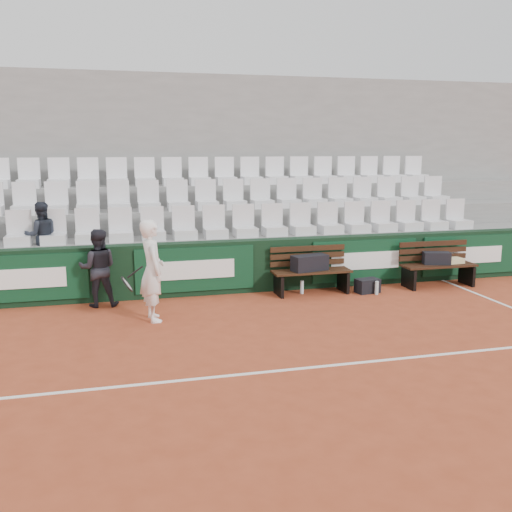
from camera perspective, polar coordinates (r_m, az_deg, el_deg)
The scene contains 21 objects.
ground at distance 7.18m, azimuth 0.16°, elevation -11.64°, with size 80.00×80.00×0.00m, color #A34224.
court_baseline at distance 7.18m, azimuth 0.16°, elevation -11.61°, with size 18.00×0.06×0.01m, color white.
back_barrier at distance 10.79m, azimuth -4.80°, elevation -1.19°, with size 18.00×0.34×1.00m.
grandstand_tier_front at distance 11.40m, azimuth -5.67°, elevation -0.56°, with size 18.00×0.95×1.00m, color gray.
grandstand_tier_mid at distance 12.28m, azimuth -6.37°, elevation 1.32°, with size 18.00×0.95×1.45m, color gray.
grandstand_tier_back at distance 13.18m, azimuth -6.97°, elevation 2.94°, with size 18.00×0.95×1.90m, color gray.
grandstand_rear_wall at distance 13.68m, azimuth -7.43°, elevation 8.48°, with size 18.00×0.30×4.40m, color gray.
seat_row_front at distance 11.09m, azimuth -5.61°, elevation 3.39°, with size 11.90×0.44×0.63m, color silver.
seat_row_mid at distance 11.98m, azimuth -6.35°, elevation 6.09°, with size 11.90×0.44×0.63m, color silver.
seat_row_back at distance 12.89m, azimuth -7.00°, elevation 8.42°, with size 11.90×0.44×0.63m, color white.
bench_left at distance 10.88m, azimuth 5.57°, elevation -2.59°, with size 1.50×0.56×0.45m, color #371F10.
bench_right at distance 11.94m, azimuth 17.76°, elevation -1.86°, with size 1.50×0.56×0.45m, color #321A0F.
sports_bag_left at distance 10.79m, azimuth 5.39°, elevation -0.69°, with size 0.69×0.29×0.29m, color black.
sports_bag_right at distance 11.88m, azimuth 17.61°, elevation -0.21°, with size 0.52×0.24×0.24m, color black.
towel at distance 12.12m, azimuth 19.12°, elevation -0.43°, with size 0.37×0.26×0.10m, color #D2C288.
sports_bag_ground at distance 11.12m, azimuth 11.08°, elevation -2.93°, with size 0.44×0.27×0.27m, color black.
water_bottle_near at distance 10.88m, azimuth 4.61°, elevation -3.12°, with size 0.07×0.07×0.25m, color silver.
water_bottle_far at distance 11.02m, azimuth 11.97°, elevation -3.14°, with size 0.07×0.07×0.25m, color silver.
tennis_player at distance 9.20m, azimuth -10.35°, elevation -1.44°, with size 0.73×0.64×1.63m.
ball_kid at distance 10.26m, azimuth -15.52°, elevation -1.16°, with size 0.66×0.52×1.36m, color black.
spectator_c at distance 11.05m, azimuth -20.81°, elevation 4.25°, with size 0.59×0.46×1.22m, color #1E232E.
Camera 1 is at (-1.66, -6.42, 2.75)m, focal length 40.00 mm.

